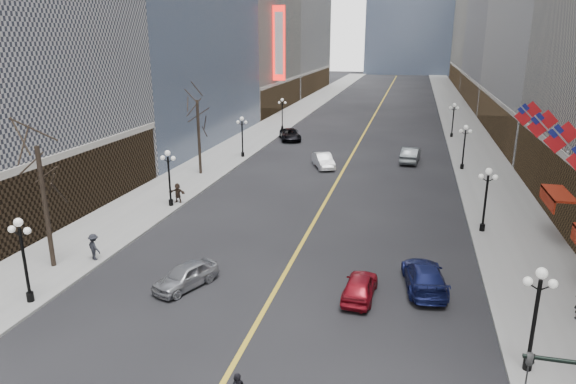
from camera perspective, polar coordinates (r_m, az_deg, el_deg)
The scene contains 26 objects.
sidewalk_east at distance 77.17m, azimuth 19.16°, elevation 6.23°, with size 6.00×230.00×0.15m, color gray.
sidewalk_west at distance 79.53m, azimuth -1.47°, elevation 7.44°, with size 6.00×230.00×0.15m, color gray.
lane_line at distance 86.95m, azimuth 9.33°, elevation 8.00°, with size 0.25×200.00×0.02m, color gold.
streetlamp_east_0 at distance 22.80m, azimuth 25.86°, elevation -11.62°, with size 1.26×0.44×4.52m.
streetlamp_east_1 at distance 37.50m, azimuth 21.17°, elevation -0.11°, with size 1.26×0.44×4.52m.
streetlamp_east_2 at distance 54.91m, azimuth 19.02°, elevation 5.24°, with size 1.26×0.44×4.52m.
streetlamp_east_3 at distance 72.61m, azimuth 17.89°, elevation 7.99°, with size 1.26×0.44×4.52m.
streetlamp_west_0 at distance 28.82m, azimuth -27.37°, elevation -5.90°, with size 1.26×0.44×4.52m.
streetlamp_west_1 at distance 41.44m, azimuth -13.09°, elevation 2.15°, with size 1.26×0.44×4.52m.
streetlamp_west_2 at distance 57.67m, azimuth -5.11°, elevation 6.61°, with size 1.26×0.44×4.52m.
streetlamp_west_3 at distance 74.72m, azimuth -0.65°, elevation 9.03°, with size 1.26×0.44×4.52m.
flag_3 at distance 34.34m, azimuth 28.35°, elevation 5.07°, with size 2.87×0.12×2.87m.
flag_4 at distance 39.13m, azimuth 26.63°, elevation 6.52°, with size 2.87×0.12×2.87m.
flag_5 at distance 43.97m, azimuth 25.29°, elevation 7.66°, with size 2.87×0.12×2.87m.
awning_c at distance 38.29m, azimuth 27.58°, elevation -0.30°, with size 1.40×4.00×0.93m.
theatre_marquee at distance 88.60m, azimuth -0.99°, elevation 16.17°, with size 2.00×0.55×12.00m.
tree_west_near at distance 31.82m, azimuth -25.90°, elevation 2.66°, with size 3.60×3.60×7.92m.
tree_west_far at distance 50.39m, azimuth -10.01°, elevation 8.78°, with size 3.60×3.60×7.92m.
car_nb_near at distance 28.80m, azimuth -11.30°, elevation -9.10°, with size 1.59×3.96×1.35m, color #A1A3A9.
car_nb_mid at distance 53.66m, azimuth 3.96°, elevation 3.50°, with size 1.57×4.50×1.48m, color white.
car_nb_far at distance 67.96m, azimuth 0.25°, elevation 6.40°, with size 2.50×5.42×1.51m, color black.
car_sb_near at distance 29.04m, azimuth 14.92°, elevation -9.02°, with size 2.04×5.02×1.46m, color #141B4E.
car_sb_mid at distance 27.46m, azimuth 7.98°, elevation -10.31°, with size 1.56×3.89×1.33m, color maroon.
car_sb_far at distance 57.32m, azimuth 13.44°, elevation 4.04°, with size 1.76×5.04×1.66m, color #505659.
ped_west_walk at distance 33.25m, azimuth -20.75°, elevation -5.72°, with size 1.06×0.44×1.65m, color black.
ped_west_far at distance 42.62m, azimuth -12.16°, elevation -0.09°, with size 1.50×0.43×1.62m, color #2E2119.
Camera 1 is at (6.58, -5.70, 13.14)m, focal length 32.00 mm.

